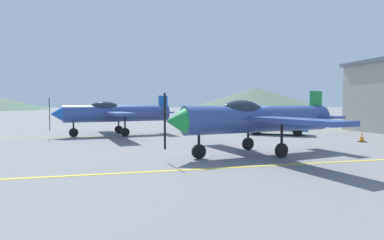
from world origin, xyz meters
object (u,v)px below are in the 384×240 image
Objects in this scene: car_sedan at (278,123)px; traffic_cone_front at (362,137)px; airplane_mid at (114,113)px; airplane_near at (254,118)px.

car_sedan is 7.81× the size of traffic_cone_front.
airplane_near is at bearing -58.88° from airplane_mid.
airplane_mid is at bearing 121.12° from airplane_near.
car_sedan is (5.60, 7.92, -0.80)m from airplane_near.
traffic_cone_front is (2.69, -5.19, -0.56)m from car_sedan.
airplane_mid is at bearing 168.86° from car_sedan.
airplane_near is 9.73m from car_sedan.
airplane_near reaches higher than car_sedan.
car_sedan is 5.87m from traffic_cone_front.
traffic_cone_front is (8.29, 2.73, -1.35)m from airplane_near.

